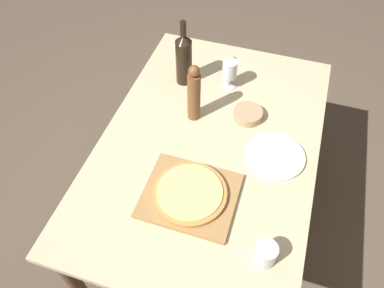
{
  "coord_description": "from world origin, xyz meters",
  "views": [
    {
      "loc": [
        0.24,
        -0.99,
        1.98
      ],
      "look_at": [
        -0.05,
        -0.08,
        0.8
      ],
      "focal_mm": 35.0,
      "sensor_mm": 36.0,
      "label": 1
    }
  ],
  "objects_px": {
    "pizza": "(190,193)",
    "wine_glass": "(230,70)",
    "small_bowl": "(248,114)",
    "pepper_mill": "(194,94)",
    "wine_bottle": "(184,58)"
  },
  "relations": [
    {
      "from": "pizza",
      "to": "wine_glass",
      "type": "height_order",
      "value": "wine_glass"
    },
    {
      "from": "small_bowl",
      "to": "pepper_mill",
      "type": "bearing_deg",
      "value": -164.01
    },
    {
      "from": "pizza",
      "to": "pepper_mill",
      "type": "distance_m",
      "value": 0.44
    },
    {
      "from": "wine_bottle",
      "to": "wine_glass",
      "type": "bearing_deg",
      "value": 7.75
    },
    {
      "from": "pepper_mill",
      "to": "small_bowl",
      "type": "distance_m",
      "value": 0.27
    },
    {
      "from": "wine_bottle",
      "to": "small_bowl",
      "type": "height_order",
      "value": "wine_bottle"
    },
    {
      "from": "pizza",
      "to": "small_bowl",
      "type": "relative_size",
      "value": 2.15
    },
    {
      "from": "pizza",
      "to": "wine_bottle",
      "type": "xyz_separation_m",
      "value": [
        -0.23,
        0.62,
        0.11
      ]
    },
    {
      "from": "pizza",
      "to": "small_bowl",
      "type": "xyz_separation_m",
      "value": [
        0.12,
        0.47,
        -0.01
      ]
    },
    {
      "from": "pizza",
      "to": "small_bowl",
      "type": "height_order",
      "value": "same"
    },
    {
      "from": "wine_bottle",
      "to": "pepper_mill",
      "type": "height_order",
      "value": "wine_bottle"
    },
    {
      "from": "wine_glass",
      "to": "pepper_mill",
      "type": "bearing_deg",
      "value": -111.79
    },
    {
      "from": "wine_bottle",
      "to": "pepper_mill",
      "type": "bearing_deg",
      "value": -61.22
    },
    {
      "from": "small_bowl",
      "to": "wine_bottle",
      "type": "bearing_deg",
      "value": 157.12
    },
    {
      "from": "wine_glass",
      "to": "small_bowl",
      "type": "relative_size",
      "value": 1.12
    }
  ]
}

